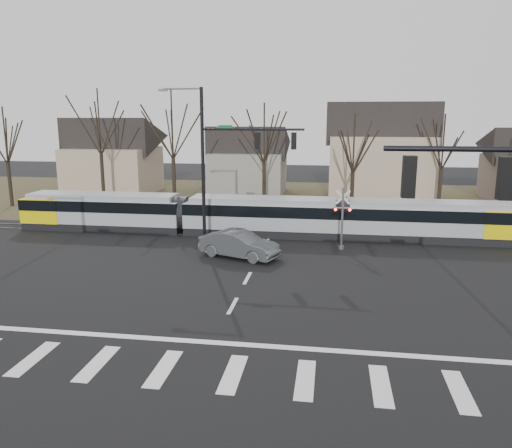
# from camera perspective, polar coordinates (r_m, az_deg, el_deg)

# --- Properties ---
(ground) EXTENTS (140.00, 140.00, 0.00)m
(ground) POSITION_cam_1_polar(r_m,az_deg,el_deg) (21.07, -3.75, -11.28)
(ground) COLOR black
(grass_verge) EXTENTS (140.00, 28.00, 0.01)m
(grass_verge) POSITION_cam_1_polar(r_m,az_deg,el_deg) (51.72, 3.84, 2.82)
(grass_verge) COLOR #38331E
(grass_verge) RESTS_ON ground
(crosswalk) EXTENTS (27.00, 2.60, 0.01)m
(crosswalk) POSITION_cam_1_polar(r_m,az_deg,el_deg) (17.57, -6.66, -16.35)
(crosswalk) COLOR silver
(crosswalk) RESTS_ON ground
(stop_line) EXTENTS (28.00, 0.35, 0.01)m
(stop_line) POSITION_cam_1_polar(r_m,az_deg,el_deg) (19.47, -4.92, -13.33)
(stop_line) COLOR silver
(stop_line) RESTS_ON ground
(lane_dashes) EXTENTS (0.18, 30.00, 0.01)m
(lane_dashes) POSITION_cam_1_polar(r_m,az_deg,el_deg) (36.10, 1.67, -1.25)
(lane_dashes) COLOR silver
(lane_dashes) RESTS_ON ground
(rail_pair) EXTENTS (90.00, 1.52, 0.06)m
(rail_pair) POSITION_cam_1_polar(r_m,az_deg,el_deg) (35.90, 1.63, -1.28)
(rail_pair) COLOR #59595E
(rail_pair) RESTS_ON ground
(tram) EXTENTS (36.01, 2.67, 2.73)m
(tram) POSITION_cam_1_polar(r_m,az_deg,el_deg) (35.88, 0.53, 1.09)
(tram) COLOR gray
(tram) RESTS_ON ground
(sedan) EXTENTS (4.99, 6.08, 1.63)m
(sedan) POSITION_cam_1_polar(r_m,az_deg,el_deg) (30.20, -1.94, -2.34)
(sedan) COLOR #44484B
(sedan) RESTS_ON ground
(signal_pole_far) EXTENTS (9.28, 0.44, 10.20)m
(signal_pole_far) POSITION_cam_1_polar(r_m,az_deg,el_deg) (32.17, -3.33, 7.37)
(signal_pole_far) COLOR black
(signal_pole_far) RESTS_ON ground
(rail_crossing_signal) EXTENTS (1.08, 0.36, 4.00)m
(rail_crossing_signal) POSITION_cam_1_polar(r_m,az_deg,el_deg) (32.32, 9.82, 0.40)
(rail_crossing_signal) COLOR #59595B
(rail_crossing_signal) RESTS_ON ground
(tree_row) EXTENTS (59.20, 7.20, 10.00)m
(tree_row) POSITION_cam_1_polar(r_m,az_deg,el_deg) (45.04, 5.83, 7.80)
(tree_row) COLOR black
(tree_row) RESTS_ON ground
(house_a) EXTENTS (9.72, 8.64, 8.60)m
(house_a) POSITION_cam_1_polar(r_m,az_deg,el_deg) (58.28, -16.10, 7.84)
(house_a) COLOR tan
(house_a) RESTS_ON ground
(house_b) EXTENTS (8.64, 7.56, 7.65)m
(house_b) POSITION_cam_1_polar(r_m,az_deg,el_deg) (55.81, -0.92, 7.63)
(house_b) COLOR gray
(house_b) RESTS_ON ground
(house_c) EXTENTS (10.80, 8.64, 10.10)m
(house_c) POSITION_cam_1_polar(r_m,az_deg,el_deg) (52.18, 14.02, 8.35)
(house_c) COLOR tan
(house_c) RESTS_ON ground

